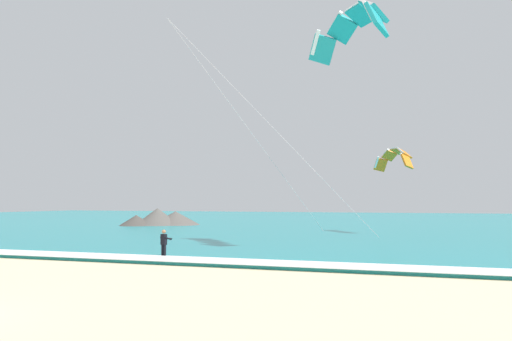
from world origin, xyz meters
TOP-DOWN VIEW (x-y plane):
  - sea at (0.00, 74.66)m, footprint 200.00×120.00m
  - surf_foam at (0.00, 15.66)m, footprint 200.00×2.57m
  - surfboard at (-1.14, 16.92)m, footprint 0.86×1.47m
  - kitesurfer at (-1.13, 16.93)m, footprint 0.63×0.62m
  - kite_primary at (8.20, 24.82)m, footprint 12.13×10.62m
  - kite_distant at (8.66, 43.70)m, footprint 4.24×5.26m
  - headland_left at (-21.36, 52.21)m, footprint 9.43×9.63m

SIDE VIEW (x-z plane):
  - surfboard at x=-1.14m, z-range -0.02..0.07m
  - sea at x=0.00m, z-range 0.00..0.20m
  - surf_foam at x=0.00m, z-range 0.20..0.24m
  - kitesurfer at x=-1.13m, z-range 0.10..1.79m
  - headland_left at x=-21.36m, z-range -0.15..2.19m
  - kite_distant at x=8.66m, z-range 6.35..8.57m
  - kite_primary at x=8.20m, z-range 7.28..22.15m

